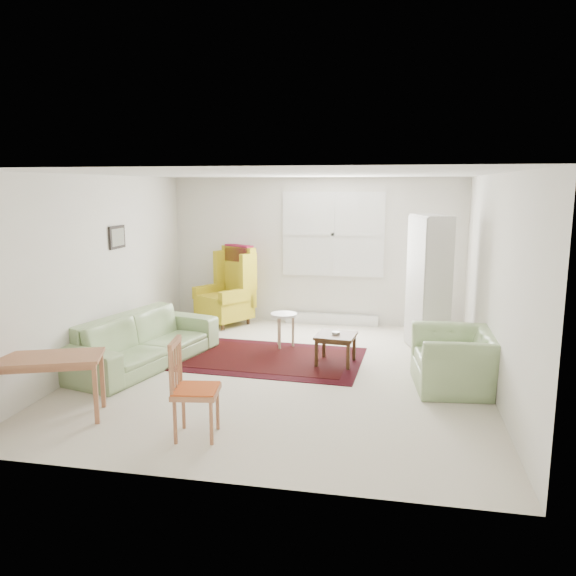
% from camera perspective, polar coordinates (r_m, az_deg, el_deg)
% --- Properties ---
extents(room, '(5.04, 5.54, 2.51)m').
position_cam_1_polar(room, '(7.16, 0.01, 1.49)').
color(room, beige).
rests_on(room, ground).
extents(rug, '(2.64, 1.78, 0.03)m').
position_cam_1_polar(rug, '(7.82, -2.07, -7.11)').
color(rug, black).
rests_on(rug, ground).
extents(sofa, '(1.44, 2.44, 0.92)m').
position_cam_1_polar(sofa, '(7.70, -14.50, -4.25)').
color(sofa, '#8EA971').
rests_on(sofa, ground).
extents(armchair, '(1.03, 1.14, 0.82)m').
position_cam_1_polar(armchair, '(6.91, 16.72, -6.49)').
color(armchair, '#8EA971').
rests_on(armchair, ground).
extents(wingback_chair, '(1.10, 1.12, 1.36)m').
position_cam_1_polar(wingback_chair, '(9.63, -6.53, 0.23)').
color(wingback_chair, gold).
rests_on(wingback_chair, ground).
extents(coffee_table, '(0.56, 0.56, 0.41)m').
position_cam_1_polar(coffee_table, '(7.58, 4.87, -6.19)').
color(coffee_table, '#3C2412').
rests_on(coffee_table, ground).
extents(stool, '(0.48, 0.48, 0.52)m').
position_cam_1_polar(stool, '(8.29, -0.43, -4.31)').
color(stool, white).
rests_on(stool, ground).
extents(cabinet, '(0.63, 0.87, 1.96)m').
position_cam_1_polar(cabinet, '(8.30, 14.13, 0.46)').
color(cabinet, silver).
rests_on(cabinet, ground).
extents(desk, '(1.16, 0.86, 0.66)m').
position_cam_1_polar(desk, '(6.30, -23.00, -9.29)').
color(desk, '#A96944').
rests_on(desk, ground).
extents(desk_chair, '(0.47, 0.47, 0.95)m').
position_cam_1_polar(desk_chair, '(5.44, -9.32, -10.07)').
color(desk_chair, '#A96944').
rests_on(desk_chair, ground).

